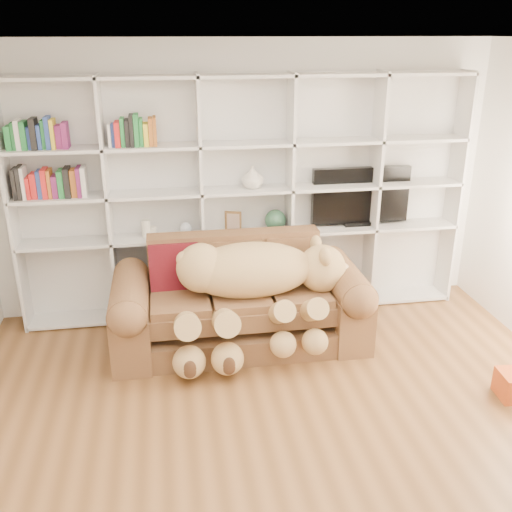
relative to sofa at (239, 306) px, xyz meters
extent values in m
plane|color=brown|center=(0.16, -1.65, -0.37)|extent=(5.00, 5.00, 0.00)
plane|color=white|center=(0.16, -1.65, 2.33)|extent=(5.00, 5.00, 0.00)
cube|color=white|center=(0.16, 0.85, 0.98)|extent=(5.00, 0.02, 2.70)
cube|color=silver|center=(0.16, 0.81, 0.83)|extent=(4.40, 0.03, 2.40)
cube|color=silver|center=(-2.04, 0.65, 0.83)|extent=(0.03, 0.35, 2.40)
cube|color=silver|center=(-1.16, 0.65, 0.83)|extent=(0.03, 0.35, 2.40)
cube|color=silver|center=(-0.28, 0.65, 0.83)|extent=(0.03, 0.35, 2.40)
cube|color=silver|center=(0.60, 0.65, 0.83)|extent=(0.03, 0.35, 2.40)
cube|color=silver|center=(1.48, 0.65, 0.83)|extent=(0.03, 0.35, 2.40)
cube|color=silver|center=(2.36, 0.65, 0.83)|extent=(0.03, 0.35, 2.40)
cube|color=silver|center=(0.16, 0.65, -0.34)|extent=(4.40, 0.35, 0.03)
cube|color=silver|center=(0.16, 0.65, 0.48)|extent=(4.40, 0.35, 0.03)
cube|color=silver|center=(0.16, 0.65, 0.93)|extent=(4.40, 0.35, 0.03)
cube|color=silver|center=(0.16, 0.65, 1.38)|extent=(4.40, 0.35, 0.03)
cube|color=silver|center=(0.16, 0.65, 2.00)|extent=(4.40, 0.35, 0.03)
cube|color=brown|center=(0.00, -0.04, -0.25)|extent=(2.20, 0.89, 0.23)
cube|color=brown|center=(0.00, -0.06, 0.10)|extent=(1.64, 0.73, 0.31)
cube|color=brown|center=(0.00, 0.35, 0.32)|extent=(1.64, 0.21, 0.58)
cube|color=brown|center=(-0.99, -0.04, -0.08)|extent=(0.34, 1.00, 0.58)
cube|color=brown|center=(0.99, -0.04, -0.08)|extent=(0.34, 1.00, 0.58)
cylinder|color=brown|center=(-0.99, -0.04, 0.21)|extent=(0.34, 0.94, 0.34)
cylinder|color=brown|center=(0.99, -0.04, 0.21)|extent=(0.34, 0.94, 0.34)
ellipsoid|color=tan|center=(0.09, -0.10, 0.40)|extent=(1.16, 0.56, 0.50)
sphere|color=tan|center=(-0.35, -0.10, 0.45)|extent=(0.44, 0.44, 0.44)
sphere|color=tan|center=(0.75, -0.10, 0.37)|extent=(0.44, 0.44, 0.44)
sphere|color=beige|center=(0.92, -0.10, 0.31)|extent=(0.22, 0.22, 0.22)
sphere|color=#442A18|center=(1.01, -0.10, 0.30)|extent=(0.07, 0.07, 0.07)
ellipsoid|color=tan|center=(0.73, -0.25, 0.54)|extent=(0.10, 0.17, 0.17)
ellipsoid|color=tan|center=(0.73, 0.06, 0.54)|extent=(0.10, 0.17, 0.17)
sphere|color=tan|center=(-0.49, -0.10, 0.53)|extent=(0.15, 0.15, 0.15)
cylinder|color=tan|center=(0.29, -0.44, 0.13)|extent=(0.19, 0.53, 0.39)
cylinder|color=tan|center=(0.57, -0.44, 0.13)|extent=(0.19, 0.53, 0.39)
cylinder|color=tan|center=(-0.51, -0.44, 0.09)|extent=(0.22, 0.62, 0.45)
cylinder|color=tan|center=(-0.19, -0.44, 0.09)|extent=(0.22, 0.62, 0.45)
sphere|color=tan|center=(0.29, -0.61, -0.09)|extent=(0.23, 0.23, 0.23)
sphere|color=tan|center=(0.57, -0.61, -0.09)|extent=(0.23, 0.23, 0.23)
sphere|color=tan|center=(-0.51, -0.61, -0.17)|extent=(0.28, 0.28, 0.28)
sphere|color=tan|center=(-0.19, -0.61, -0.17)|extent=(0.28, 0.28, 0.28)
cube|color=#520E16|center=(-0.58, 0.16, 0.35)|extent=(0.46, 0.26, 0.47)
cube|color=black|center=(1.36, 0.70, 0.81)|extent=(1.02, 0.08, 0.58)
cube|color=black|center=(1.36, 0.70, 0.52)|extent=(0.34, 0.18, 0.04)
cube|color=brown|center=(0.03, 0.65, 0.61)|extent=(0.17, 0.08, 0.21)
sphere|color=#2F5D40|center=(0.46, 0.65, 0.61)|extent=(0.21, 0.21, 0.21)
cylinder|color=white|center=(-0.82, 0.65, 0.59)|extent=(0.10, 0.10, 0.17)
cylinder|color=white|center=(-0.76, 0.65, 0.55)|extent=(0.08, 0.08, 0.10)
sphere|color=silver|center=(-0.44, 0.65, 0.57)|extent=(0.12, 0.12, 0.12)
imported|color=silver|center=(0.23, 0.65, 1.06)|extent=(0.25, 0.25, 0.22)
camera|label=1|loc=(-0.62, -4.73, 2.38)|focal=40.00mm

